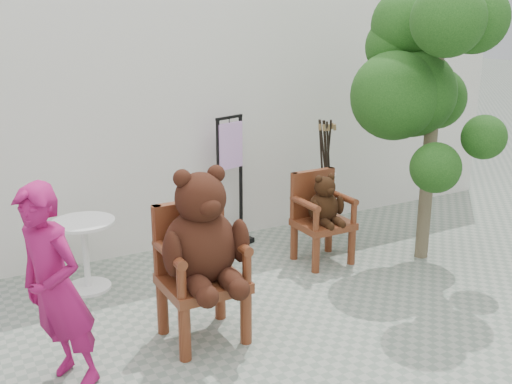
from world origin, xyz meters
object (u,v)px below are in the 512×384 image
(chair_big, at_px, (201,246))
(cafe_table, at_px, (85,247))
(person, at_px, (56,289))
(display_stand, at_px, (230,196))
(chair_small, at_px, (322,209))
(stool_bucket, at_px, (323,188))
(tree, at_px, (419,73))

(chair_big, xyz_separation_m, cafe_table, (-0.61, 1.40, -0.37))
(cafe_table, bearing_deg, person, -109.54)
(chair_big, distance_m, person, 1.17)
(chair_big, relative_size, display_stand, 0.96)
(chair_big, distance_m, chair_small, 2.02)
(chair_big, xyz_separation_m, display_stand, (1.16, 1.80, -0.23))
(chair_small, xyz_separation_m, cafe_table, (-2.41, 0.52, -0.15))
(person, distance_m, cafe_table, 1.68)
(stool_bucket, height_order, tree, tree)
(chair_big, distance_m, tree, 3.00)
(chair_small, xyz_separation_m, display_stand, (-0.64, 0.92, -0.01))
(person, bearing_deg, chair_big, 69.00)
(person, xyz_separation_m, tree, (3.86, 0.67, 1.24))
(display_stand, bearing_deg, person, -158.66)
(stool_bucket, xyz_separation_m, tree, (0.52, -0.89, 1.37))
(cafe_table, height_order, tree, tree)
(chair_big, relative_size, stool_bucket, 1.00)
(person, height_order, cafe_table, person)
(cafe_table, bearing_deg, tree, -15.05)
(person, bearing_deg, chair_small, 80.80)
(person, relative_size, display_stand, 1.02)
(cafe_table, height_order, display_stand, display_stand)
(chair_small, distance_m, tree, 1.72)
(person, distance_m, stool_bucket, 3.69)
(chair_big, height_order, person, person)
(person, bearing_deg, display_stand, 101.54)
(chair_big, bearing_deg, person, -172.46)
(display_stand, bearing_deg, cafe_table, 173.96)
(stool_bucket, bearing_deg, chair_small, -126.49)
(tree, bearing_deg, person, -170.19)
(chair_small, distance_m, display_stand, 1.12)
(chair_small, relative_size, cafe_table, 1.39)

